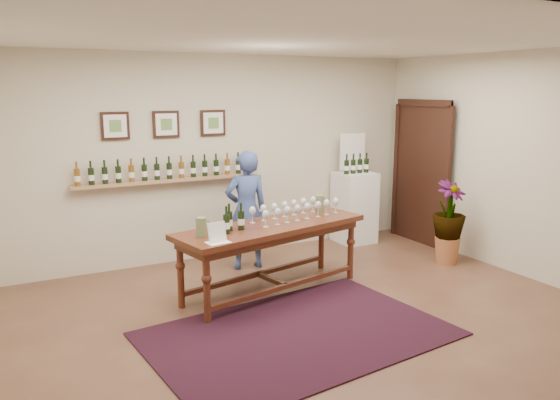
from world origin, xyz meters
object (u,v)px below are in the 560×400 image
display_pedestal (354,207)px  person (246,210)px  tasting_table (272,234)px  potted_plant (449,222)px

display_pedestal → person: size_ratio=0.70×
tasting_table → display_pedestal: display_pedestal is taller
tasting_table → person: person is taller
display_pedestal → potted_plant: 1.56m
tasting_table → potted_plant: size_ratio=2.46×
person → display_pedestal: bearing=-163.2°
display_pedestal → tasting_table: bearing=-147.6°
display_pedestal → person: bearing=-169.1°
display_pedestal → person: (-1.99, -0.38, 0.24)m
potted_plant → person: (-2.49, 1.10, 0.21)m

